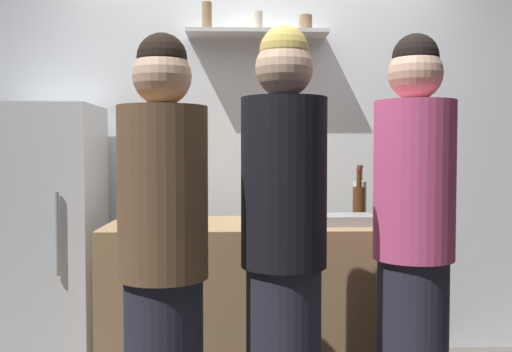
% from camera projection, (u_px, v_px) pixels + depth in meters
% --- Properties ---
extents(back_wall_assembly, '(4.80, 0.32, 2.60)m').
position_uv_depth(back_wall_assembly, '(256.00, 151.00, 3.83)').
color(back_wall_assembly, white).
rests_on(back_wall_assembly, ground).
extents(refrigerator, '(0.63, 0.61, 1.57)m').
position_uv_depth(refrigerator, '(44.00, 240.00, 3.41)').
color(refrigerator, silver).
rests_on(refrigerator, ground).
extents(counter, '(1.56, 0.69, 0.92)m').
position_uv_depth(counter, '(256.00, 309.00, 3.12)').
color(counter, '#9E7A51').
rests_on(counter, ground).
extents(baking_pan, '(0.34, 0.24, 0.05)m').
position_uv_depth(baking_pan, '(341.00, 220.00, 3.04)').
color(baking_pan, gray).
rests_on(baking_pan, counter).
extents(utensil_holder, '(0.11, 0.11, 0.22)m').
position_uv_depth(utensil_holder, '(274.00, 211.00, 3.15)').
color(utensil_holder, '#B2B2B7').
rests_on(utensil_holder, counter).
extents(wine_bottle_amber_glass, '(0.07, 0.07, 0.29)m').
position_uv_depth(wine_bottle_amber_glass, '(359.00, 201.00, 3.25)').
color(wine_bottle_amber_glass, '#472814').
rests_on(wine_bottle_amber_glass, counter).
extents(wine_bottle_pale_glass, '(0.08, 0.08, 0.30)m').
position_uv_depth(wine_bottle_pale_glass, '(360.00, 197.00, 3.39)').
color(wine_bottle_pale_glass, '#B2BFB2').
rests_on(wine_bottle_pale_glass, counter).
extents(wine_bottle_green_glass, '(0.07, 0.07, 0.28)m').
position_uv_depth(wine_bottle_green_glass, '(381.00, 201.00, 3.25)').
color(wine_bottle_green_glass, '#19471E').
rests_on(wine_bottle_green_glass, counter).
extents(water_bottle_plastic, '(0.09, 0.09, 0.21)m').
position_uv_depth(water_bottle_plastic, '(165.00, 202.00, 3.33)').
color(water_bottle_plastic, silver).
rests_on(water_bottle_plastic, counter).
extents(person_brown_jacket, '(0.34, 0.34, 1.74)m').
position_uv_depth(person_brown_jacket, '(163.00, 265.00, 2.21)').
color(person_brown_jacket, '#262633').
rests_on(person_brown_jacket, ground).
extents(person_blonde, '(0.34, 0.34, 1.79)m').
position_uv_depth(person_blonde, '(284.00, 253.00, 2.32)').
color(person_blonde, '#262633').
rests_on(person_blonde, ground).
extents(person_pink_top, '(0.34, 0.34, 1.80)m').
position_uv_depth(person_pink_top, '(413.00, 246.00, 2.47)').
color(person_pink_top, '#262633').
rests_on(person_pink_top, ground).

